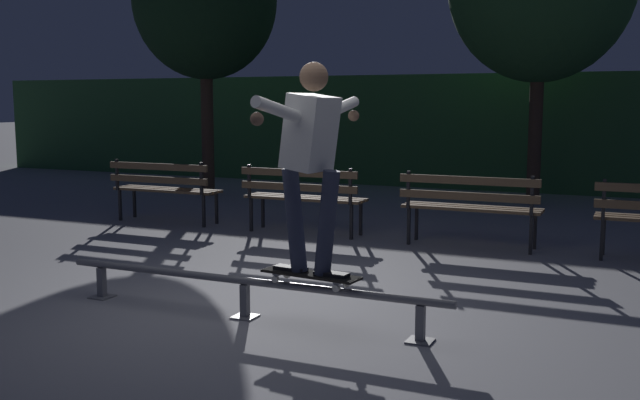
% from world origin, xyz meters
% --- Properties ---
extents(ground_plane, '(90.00, 90.00, 0.00)m').
position_xyz_m(ground_plane, '(0.00, 0.00, 0.00)').
color(ground_plane, gray).
extents(hedge_backdrop, '(24.00, 1.20, 2.21)m').
position_xyz_m(hedge_backdrop, '(0.00, 9.46, 1.10)').
color(hedge_backdrop, '#2D5B33').
rests_on(hedge_backdrop, ground).
extents(grind_rail, '(3.35, 0.18, 0.32)m').
position_xyz_m(grind_rail, '(0.00, -0.15, 0.24)').
color(grind_rail, slate).
rests_on(grind_rail, ground).
extents(skateboard, '(0.80, 0.29, 0.09)m').
position_xyz_m(skateboard, '(0.57, -0.15, 0.40)').
color(skateboard, black).
rests_on(skateboard, grind_rail).
extents(skateboarder, '(0.63, 1.40, 1.56)m').
position_xyz_m(skateboarder, '(0.57, -0.15, 1.33)').
color(skateboarder, black).
rests_on(skateboarder, skateboard).
extents(park_bench_leftmost, '(1.60, 0.42, 0.88)m').
position_xyz_m(park_bench_leftmost, '(-3.31, 3.30, 0.54)').
color(park_bench_leftmost, black).
rests_on(park_bench_leftmost, ground).
extents(park_bench_left_center, '(1.60, 0.42, 0.88)m').
position_xyz_m(park_bench_left_center, '(-1.16, 3.30, 0.54)').
color(park_bench_left_center, black).
rests_on(park_bench_left_center, ground).
extents(park_bench_right_center, '(1.60, 0.42, 0.88)m').
position_xyz_m(park_bench_right_center, '(0.98, 3.30, 0.54)').
color(park_bench_right_center, black).
rests_on(park_bench_right_center, ground).
extents(tree_far_left, '(2.53, 2.53, 4.85)m').
position_xyz_m(tree_far_left, '(-4.43, 6.16, 3.45)').
color(tree_far_left, '#3D2D23').
rests_on(tree_far_left, ground).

